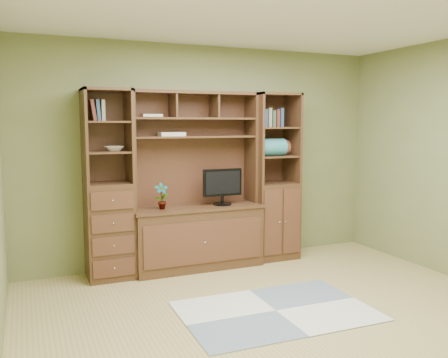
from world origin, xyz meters
name	(u,v)px	position (x,y,z in m)	size (l,w,h in m)	color
room	(292,170)	(0.00, 0.00, 1.30)	(4.60, 4.10, 2.64)	tan
center_hutch	(197,181)	(-0.21, 1.73, 1.02)	(1.54, 0.53, 2.05)	#432917
left_tower	(108,185)	(-1.21, 1.77, 1.02)	(0.50, 0.45, 2.05)	#432917
right_tower	(273,177)	(0.81, 1.77, 1.02)	(0.55, 0.45, 2.05)	#432917
rug	(276,311)	(-0.01, 0.21, 0.01)	(1.69, 1.13, 0.01)	#A5ABAB
monitor	(222,180)	(0.09, 1.70, 1.02)	(0.48, 0.21, 0.59)	black
orchid	(162,196)	(-0.65, 1.70, 0.88)	(0.16, 0.11, 0.30)	#993F33
magazines	(171,134)	(-0.49, 1.82, 1.56)	(0.28, 0.21, 0.04)	beige
bowl	(114,149)	(-1.14, 1.77, 1.42)	(0.21, 0.21, 0.05)	beige
blanket_teal	(271,147)	(0.74, 1.73, 1.40)	(0.36, 0.21, 0.21)	teal
blanket_red	(276,147)	(0.88, 1.85, 1.38)	(0.34, 0.19, 0.19)	brown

